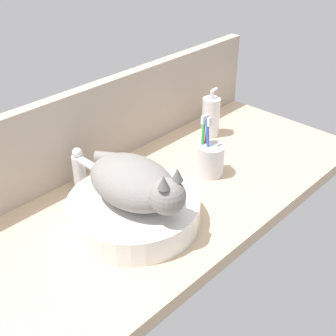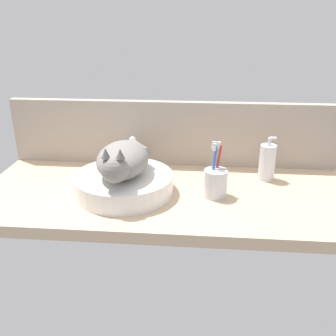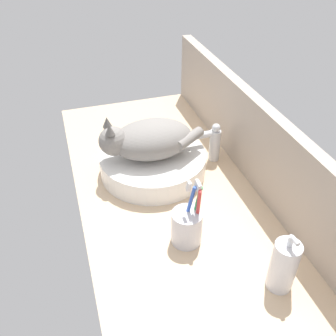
# 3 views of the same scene
# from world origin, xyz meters

# --- Properties ---
(ground_plane) EXTENTS (1.30, 0.56, 0.04)m
(ground_plane) POSITION_xyz_m (0.00, 0.00, -0.02)
(ground_plane) COLOR #D1B28E
(backsplash_panel) EXTENTS (1.30, 0.04, 0.26)m
(backsplash_panel) POSITION_xyz_m (0.00, 0.26, 0.13)
(backsplash_panel) COLOR #AD9E8E
(backsplash_panel) RESTS_ON ground_plane
(sink_basin) EXTENTS (0.34, 0.34, 0.07)m
(sink_basin) POSITION_xyz_m (-0.14, -0.03, 0.03)
(sink_basin) COLOR white
(sink_basin) RESTS_ON ground_plane
(cat) EXTENTS (0.17, 0.32, 0.14)m
(cat) POSITION_xyz_m (-0.14, -0.04, 0.13)
(cat) COLOR gray
(cat) RESTS_ON sink_basin
(faucet) EXTENTS (0.04, 0.12, 0.14)m
(faucet) POSITION_xyz_m (-0.15, 0.17, 0.07)
(faucet) COLOR silver
(faucet) RESTS_ON ground_plane
(soap_dispenser) EXTENTS (0.06, 0.06, 0.17)m
(soap_dispenser) POSITION_xyz_m (0.36, 0.13, 0.07)
(soap_dispenser) COLOR silver
(soap_dispenser) RESTS_ON ground_plane
(toothbrush_cup) EXTENTS (0.08, 0.08, 0.19)m
(toothbrush_cup) POSITION_xyz_m (0.17, -0.02, 0.05)
(toothbrush_cup) COLOR silver
(toothbrush_cup) RESTS_ON ground_plane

